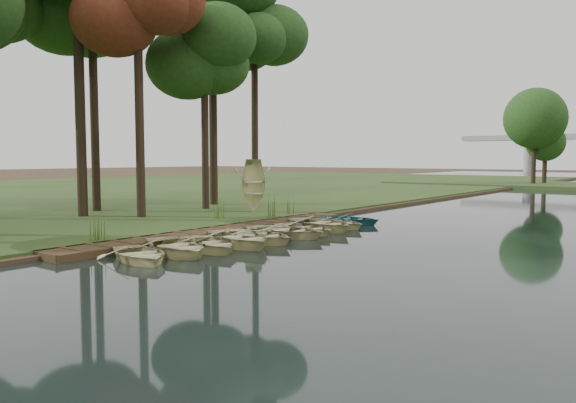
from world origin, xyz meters
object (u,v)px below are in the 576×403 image
Objects in this scene: rowboat_0 at (139,252)px; rowboat_2 at (209,241)px; rowboat_1 at (177,244)px; boardwalk at (223,232)px; stored_rowboat at (253,206)px.

rowboat_2 is at bearing 13.88° from rowboat_0.
rowboat_2 is (0.29, 1.22, -0.03)m from rowboat_1.
boardwalk is at bearing 59.22° from rowboat_2.
rowboat_0 is at bearing -115.63° from stored_rowboat.
rowboat_2 reaches higher than boardwalk.
rowboat_0 reaches higher than boardwalk.
rowboat_1 reaches higher than rowboat_2.
stored_rowboat reaches higher than rowboat_0.
rowboat_1 is 1.25m from rowboat_2.
rowboat_0 is 1.03× the size of stored_rowboat.
stored_rowboat is (-6.46, 9.75, 0.21)m from rowboat_2.
boardwalk is at bearing 47.49° from rowboat_1.
stored_rowboat is at bearing 49.63° from rowboat_1.
rowboat_1 reaches higher than boardwalk.
stored_rowboat reaches higher than rowboat_1.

